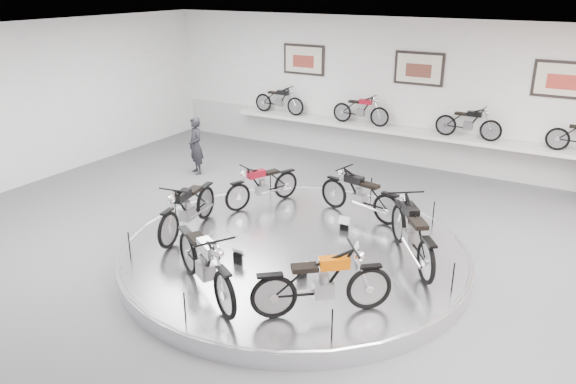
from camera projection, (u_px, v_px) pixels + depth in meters
The scene contains 20 objects.
floor at pixel (286, 267), 10.26m from camera, with size 16.00×16.00×0.00m, color #555557.
ceiling at pixel (286, 42), 8.83m from camera, with size 16.00×16.00×0.00m, color white.
wall_back at pixel (417, 94), 15.19m from camera, with size 16.00×16.00×0.00m, color white.
dado_band at pixel (413, 146), 15.69m from camera, with size 15.68×0.04×1.10m, color #BCBCBA.
display_platform at pixel (294, 253), 10.44m from camera, with size 6.40×6.40×0.30m, color silver.
platform_rim at pixel (294, 247), 10.40m from camera, with size 6.40×6.40×0.10m, color #B2B2BA.
shelf at pixel (411, 133), 15.30m from camera, with size 11.00×0.55×0.10m, color silver.
poster_left at pixel (304, 60), 16.56m from camera, with size 1.35×0.06×0.88m, color beige.
poster_center at pixel (419, 69), 14.91m from camera, with size 1.35×0.06×0.88m, color beige.
poster_right at pixel (563, 80), 13.26m from camera, with size 1.35×0.06×0.88m, color beige.
shelf_bike_a at pixel (279, 102), 17.14m from camera, with size 1.22×0.42×0.73m, color black, non-canonical shape.
shelf_bike_b at pixel (361, 112), 15.86m from camera, with size 1.22×0.42×0.73m, color maroon, non-canonical shape.
shelf_bike_c at pixel (468, 125), 14.45m from camera, with size 1.22×0.42×0.73m, color black, non-canonical shape.
bike_a at pixel (412, 231), 9.66m from camera, with size 1.91×0.67×1.12m, color black, non-canonical shape.
bike_b at pixel (360, 194), 11.54m from camera, with size 1.68×0.59×0.99m, color black, non-canonical shape.
bike_c at pixel (262, 184), 12.15m from camera, with size 1.59×0.56×0.94m, color maroon, non-canonical shape.
bike_d at pixel (188, 207), 10.78m from camera, with size 1.79×0.63×1.05m, color black, non-canonical shape.
bike_e at pixel (205, 262), 8.63m from camera, with size 1.91×0.67×1.12m, color #BBBBC0, non-canonical shape.
bike_f at pixel (322, 282), 8.11m from camera, with size 1.79×0.63×1.06m, color #BD4E00, non-canonical shape.
visitor at pixel (196, 146), 14.96m from camera, with size 0.56×0.37×1.54m, color black.
Camera 1 is at (4.63, -7.83, 4.93)m, focal length 35.00 mm.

